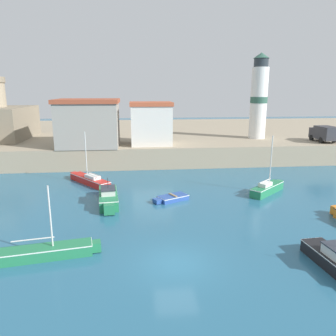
{
  "coord_description": "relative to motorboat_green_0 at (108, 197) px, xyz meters",
  "views": [
    {
      "loc": [
        -2.19,
        -16.92,
        9.77
      ],
      "look_at": [
        1.11,
        15.26,
        2.0
      ],
      "focal_mm": 35.0,
      "sensor_mm": 36.0,
      "label": 1
    }
  ],
  "objects": [
    {
      "name": "harbor_shed_mid_row",
      "position": [
        -3.39,
        15.3,
        5.07
      ],
      "size": [
        7.83,
        7.15,
        5.94
      ],
      "color": "gray",
      "rests_on": "quay_seawall"
    },
    {
      "name": "sailboat_red_4",
      "position": [
        -2.49,
        6.61,
        -0.15
      ],
      "size": [
        4.92,
        5.92,
        5.53
      ],
      "color": "red",
      "rests_on": "ground"
    },
    {
      "name": "quay_seawall",
      "position": [
        4.61,
        32.0,
        0.74
      ],
      "size": [
        120.0,
        40.0,
        2.66
      ],
      "primitive_type": "cube",
      "color": "gray",
      "rests_on": "ground"
    },
    {
      "name": "ground_plane",
      "position": [
        4.61,
        -10.68,
        -0.59
      ],
      "size": [
        200.0,
        200.0,
        0.0
      ],
      "primitive_type": "plane",
      "color": "#28607F"
    },
    {
      "name": "sailboat_green_1",
      "position": [
        15.09,
        1.52,
        -0.09
      ],
      "size": [
        4.6,
        4.18,
        5.58
      ],
      "color": "#237A4C",
      "rests_on": "ground"
    },
    {
      "name": "motorboat_black_6",
      "position": [
        13.41,
        -12.19,
        -0.07
      ],
      "size": [
        1.78,
        5.14,
        2.28
      ],
      "color": "black",
      "rests_on": "ground"
    },
    {
      "name": "harbor_shed_near_wharf",
      "position": [
        4.61,
        15.51,
        4.87
      ],
      "size": [
        5.48,
        4.78,
        5.55
      ],
      "color": "silver",
      "rests_on": "quay_seawall"
    },
    {
      "name": "truck_on_quay",
      "position": [
        28.62,
        15.18,
        3.29
      ],
      "size": [
        2.32,
        4.39,
        2.2
      ],
      "color": "#333338",
      "rests_on": "quay_seawall"
    },
    {
      "name": "sailboat_green_5",
      "position": [
        -2.86,
        -9.18,
        -0.19
      ],
      "size": [
        5.94,
        2.11,
        4.44
      ],
      "color": "#237A4C",
      "rests_on": "ground"
    },
    {
      "name": "motorboat_green_0",
      "position": [
        0.0,
        0.0,
        0.0
      ],
      "size": [
        2.05,
        5.73,
        2.4
      ],
      "color": "#237A4C",
      "rests_on": "ground"
    },
    {
      "name": "lighthouse",
      "position": [
        20.61,
        19.58,
        7.99
      ],
      "size": [
        2.46,
        2.46,
        12.22
      ],
      "color": "silver",
      "rests_on": "quay_seawall"
    },
    {
      "name": "dinghy_blue_2",
      "position": [
        5.62,
        0.34,
        -0.35
      ],
      "size": [
        3.4,
        2.44,
        0.51
      ],
      "color": "#284C9E",
      "rests_on": "ground"
    }
  ]
}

